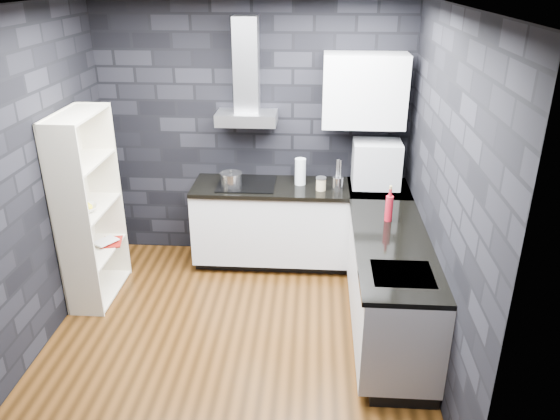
# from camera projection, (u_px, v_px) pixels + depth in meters

# --- Properties ---
(ground) EXTENTS (3.20, 3.20, 0.00)m
(ground) POSITION_uv_depth(u_px,v_px,m) (237.00, 334.00, 4.76)
(ground) COLOR #48290E
(ceiling) EXTENTS (3.20, 3.20, 0.00)m
(ceiling) POSITION_uv_depth(u_px,v_px,m) (224.00, 5.00, 3.67)
(ceiling) COLOR silver
(wall_back) EXTENTS (3.20, 0.05, 2.70)m
(wall_back) POSITION_uv_depth(u_px,v_px,m) (254.00, 133.00, 5.70)
(wall_back) COLOR black
(wall_back) RESTS_ON ground
(wall_front) EXTENTS (3.20, 0.05, 2.70)m
(wall_front) POSITION_uv_depth(u_px,v_px,m) (182.00, 311.00, 2.73)
(wall_front) COLOR black
(wall_front) RESTS_ON ground
(wall_left) EXTENTS (0.05, 3.20, 2.70)m
(wall_left) POSITION_uv_depth(u_px,v_px,m) (28.00, 186.00, 4.32)
(wall_left) COLOR black
(wall_left) RESTS_ON ground
(wall_right) EXTENTS (0.05, 3.20, 2.70)m
(wall_right) POSITION_uv_depth(u_px,v_px,m) (444.00, 196.00, 4.12)
(wall_right) COLOR black
(wall_right) RESTS_ON ground
(toekick_back) EXTENTS (2.18, 0.50, 0.10)m
(toekick_back) POSITION_uv_depth(u_px,v_px,m) (299.00, 257.00, 5.93)
(toekick_back) COLOR black
(toekick_back) RESTS_ON ground
(toekick_right) EXTENTS (0.50, 1.78, 0.10)m
(toekick_right) POSITION_uv_depth(u_px,v_px,m) (390.00, 329.00, 4.75)
(toekick_right) COLOR black
(toekick_right) RESTS_ON ground
(counter_back_cab) EXTENTS (2.20, 0.60, 0.76)m
(counter_back_cab) POSITION_uv_depth(u_px,v_px,m) (300.00, 223.00, 5.72)
(counter_back_cab) COLOR silver
(counter_back_cab) RESTS_ON ground
(counter_right_cab) EXTENTS (0.60, 1.80, 0.76)m
(counter_right_cab) POSITION_uv_depth(u_px,v_px,m) (390.00, 286.00, 4.58)
(counter_right_cab) COLOR silver
(counter_right_cab) RESTS_ON ground
(counter_back_top) EXTENTS (2.20, 0.62, 0.04)m
(counter_back_top) POSITION_uv_depth(u_px,v_px,m) (300.00, 188.00, 5.55)
(counter_back_top) COLOR black
(counter_back_top) RESTS_ON counter_back_cab
(counter_right_top) EXTENTS (0.62, 1.80, 0.04)m
(counter_right_top) POSITION_uv_depth(u_px,v_px,m) (393.00, 244.00, 4.42)
(counter_right_top) COLOR black
(counter_right_top) RESTS_ON counter_right_cab
(counter_corner_top) EXTENTS (0.62, 0.62, 0.04)m
(counter_corner_top) POSITION_uv_depth(u_px,v_px,m) (379.00, 190.00, 5.51)
(counter_corner_top) COLOR black
(counter_corner_top) RESTS_ON counter_right_cab
(hood_body) EXTENTS (0.60, 0.34, 0.12)m
(hood_body) POSITION_uv_depth(u_px,v_px,m) (247.00, 118.00, 5.44)
(hood_body) COLOR #B9BABF
(hood_body) RESTS_ON wall_back
(hood_chimney) EXTENTS (0.24, 0.20, 0.90)m
(hood_chimney) POSITION_uv_depth(u_px,v_px,m) (246.00, 65.00, 5.30)
(hood_chimney) COLOR #B9BABF
(hood_chimney) RESTS_ON hood_body
(upper_cabinet) EXTENTS (0.80, 0.35, 0.70)m
(upper_cabinet) POSITION_uv_depth(u_px,v_px,m) (365.00, 91.00, 5.25)
(upper_cabinet) COLOR silver
(upper_cabinet) RESTS_ON wall_back
(cooktop) EXTENTS (0.58, 0.50, 0.01)m
(cooktop) POSITION_uv_depth(u_px,v_px,m) (247.00, 184.00, 5.59)
(cooktop) COLOR black
(cooktop) RESTS_ON counter_back_top
(sink_rim) EXTENTS (0.44, 0.40, 0.01)m
(sink_rim) POSITION_uv_depth(u_px,v_px,m) (403.00, 274.00, 3.96)
(sink_rim) COLOR #B9BABF
(sink_rim) RESTS_ON counter_right_top
(pot) EXTENTS (0.27, 0.27, 0.12)m
(pot) POSITION_uv_depth(u_px,v_px,m) (231.00, 180.00, 5.50)
(pot) COLOR silver
(pot) RESTS_ON cooktop
(glass_vase) EXTENTS (0.14, 0.14, 0.27)m
(glass_vase) POSITION_uv_depth(u_px,v_px,m) (300.00, 172.00, 5.54)
(glass_vase) COLOR white
(glass_vase) RESTS_ON counter_back_top
(storage_jar) EXTENTS (0.10, 0.10, 0.12)m
(storage_jar) POSITION_uv_depth(u_px,v_px,m) (321.00, 184.00, 5.42)
(storage_jar) COLOR tan
(storage_jar) RESTS_ON counter_back_top
(utensil_crock) EXTENTS (0.11, 0.11, 0.14)m
(utensil_crock) POSITION_uv_depth(u_px,v_px,m) (338.00, 183.00, 5.42)
(utensil_crock) COLOR silver
(utensil_crock) RESTS_ON counter_back_top
(appliance_garage) EXTENTS (0.47, 0.37, 0.47)m
(appliance_garage) POSITION_uv_depth(u_px,v_px,m) (376.00, 164.00, 5.47)
(appliance_garage) COLOR #AEB0B5
(appliance_garage) RESTS_ON counter_back_top
(red_bottle) EXTENTS (0.08, 0.08, 0.23)m
(red_bottle) POSITION_uv_depth(u_px,v_px,m) (389.00, 209.00, 4.74)
(red_bottle) COLOR #A41322
(red_bottle) RESTS_ON counter_right_top
(bookshelf) EXTENTS (0.59, 0.87, 1.80)m
(bookshelf) POSITION_uv_depth(u_px,v_px,m) (89.00, 209.00, 5.02)
(bookshelf) COLOR beige
(bookshelf) RESTS_ON ground
(fruit_bowl) EXTENTS (0.28, 0.28, 0.05)m
(fruit_bowl) POSITION_uv_depth(u_px,v_px,m) (86.00, 209.00, 4.93)
(fruit_bowl) COLOR white
(fruit_bowl) RESTS_ON bookshelf
(book_red) EXTENTS (0.19, 0.06, 0.25)m
(book_red) POSITION_uv_depth(u_px,v_px,m) (101.00, 233.00, 5.30)
(book_red) COLOR maroon
(book_red) RESTS_ON bookshelf
(book_second) EXTENTS (0.14, 0.10, 0.22)m
(book_second) POSITION_uv_depth(u_px,v_px,m) (100.00, 230.00, 5.31)
(book_second) COLOR #B2B2B2
(book_second) RESTS_ON bookshelf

